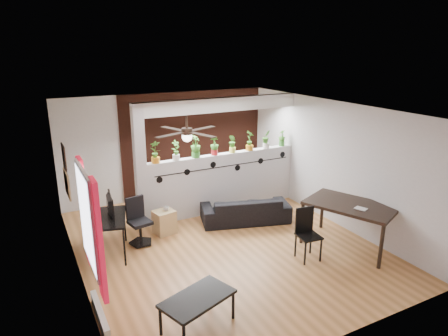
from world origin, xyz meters
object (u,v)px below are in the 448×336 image
Objects in this scene: potted_plant_7 at (282,137)px; computer_desk at (110,221)px; potted_plant_5 at (250,140)px; sofa at (245,210)px; ceiling_fan at (187,133)px; dining_table at (350,208)px; potted_plant_3 at (214,145)px; cube_shelf at (164,222)px; potted_plant_2 at (196,146)px; office_chair at (139,224)px; folding_chair at (306,229)px; potted_plant_4 at (232,143)px; potted_plant_0 at (155,151)px; coffee_table at (198,300)px; potted_plant_1 at (176,150)px; potted_plant_6 at (266,139)px; cup at (166,208)px.

potted_plant_7 is 0.35× the size of computer_desk.
sofa is (-0.55, -0.79, -1.33)m from potted_plant_5.
ceiling_fan is 0.65× the size of dining_table.
potted_plant_3 is 2.84m from computer_desk.
potted_plant_2 is at bearing 18.50° from cube_shelf.
folding_chair is at bearing -37.07° from office_chair.
sofa is (-0.10, -0.79, -1.30)m from potted_plant_4.
potted_plant_0 is at bearing -8.09° from sofa.
potted_plant_4 is 0.37× the size of coffee_table.
coffee_table is at bearing -99.91° from potted_plant_0.
potted_plant_4 is (1.35, 0.00, -0.01)m from potted_plant_1.
potted_plant_0 is (0.02, 1.80, -0.71)m from ceiling_fan.
folding_chair reaches higher than coffee_table.
potted_plant_1 is 0.99× the size of potted_plant_6.
potted_plant_1 reaches higher than cup.
potted_plant_4 is at bearing -80.57° from sofa.
potted_plant_1 is 2.71m from potted_plant_7.
dining_table is at bearing -36.61° from cup.
cube_shelf is at bearing -164.01° from potted_plant_4.
office_chair is (-3.34, -0.72, -1.18)m from potted_plant_6.
office_chair is (-3.79, -0.72, -1.16)m from potted_plant_7.
potted_plant_0 is 1.01× the size of potted_plant_5.
potted_plant_1 is 1.03× the size of potted_plant_3.
potted_plant_4 reaches higher than folding_chair.
dining_table is at bearing -46.76° from cube_shelf.
potted_plant_4 is at bearing 0.00° from potted_plant_1.
ceiling_fan is 1.94m from potted_plant_0.
sofa is 3.52m from coffee_table.
coffee_table is at bearing -77.10° from computer_desk.
potted_plant_4 is at bearing 5.37° from cube_shelf.
potted_plant_4 is 2.79m from office_chair.
potted_plant_3 is 0.23× the size of sofa.
coffee_table is at bearing -109.48° from ceiling_fan.
potted_plant_6 is 0.24× the size of sofa.
potted_plant_5 is 0.90m from potted_plant_7.
potted_plant_0 reaches higher than dining_table.
ceiling_fan is at bearing -150.49° from potted_plant_7.
folding_chair is at bearing -47.91° from cup.
office_chair is at bearing 15.17° from sofa.
potted_plant_2 is 1.03× the size of potted_plant_5.
computer_desk is (-2.54, -0.91, -0.90)m from potted_plant_3.
potted_plant_7 is 0.80× the size of cube_shelf.
office_chair is 0.82× the size of coffee_table.
dining_table is at bearing -53.66° from potted_plant_2.
potted_plant_3 is at bearing 60.41° from coffee_table.
potted_plant_3 is (0.90, 0.00, -0.01)m from potted_plant_1.
computer_desk reaches higher than sofa.
potted_plant_3 reaches higher than dining_table.
potted_plant_2 is at bearing 110.47° from folding_chair.
potted_plant_1 is at bearing -180.00° from potted_plant_5.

